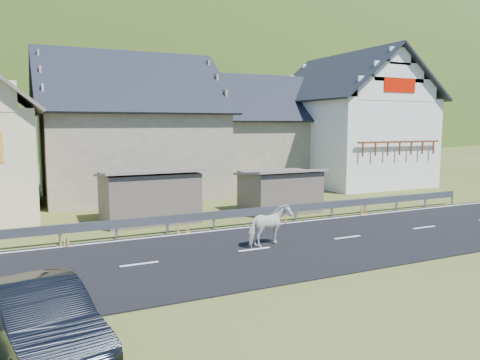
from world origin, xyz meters
TOP-DOWN VIEW (x-y plane):
  - ground at (0.00, 0.00)m, footprint 160.00×160.00m
  - road at (0.00, 0.00)m, footprint 60.00×7.00m
  - lane_markings at (0.00, 0.00)m, footprint 60.00×6.60m
  - guardrail at (-0.00, 3.68)m, footprint 28.10×0.09m
  - shed_left at (-2.00, 6.50)m, footprint 4.30×3.30m
  - shed_right at (4.50, 6.00)m, footprint 3.80×2.90m
  - house_stone_a at (-1.00, 15.00)m, footprint 10.80×9.80m
  - house_stone_b at (9.00, 17.00)m, footprint 9.80×8.80m
  - house_white at (15.00, 14.00)m, footprint 8.80×10.80m
  - mountain at (5.00, 180.00)m, footprint 440.00×280.00m
  - horse at (0.74, 0.26)m, footprint 1.22×1.85m
  - car at (-6.99, -4.89)m, footprint 2.38×4.53m

SIDE VIEW (x-z plane):
  - mountain at x=5.00m, z-range -150.00..110.00m
  - ground at x=0.00m, z-range 0.00..0.00m
  - road at x=0.00m, z-range 0.00..0.04m
  - lane_markings at x=0.00m, z-range 0.04..0.05m
  - guardrail at x=0.00m, z-range 0.19..0.94m
  - car at x=-6.99m, z-range 0.00..1.42m
  - horse at x=0.74m, z-range 0.04..1.47m
  - shed_right at x=4.50m, z-range -0.10..2.10m
  - shed_left at x=-2.00m, z-range -0.10..2.30m
  - house_stone_b at x=9.00m, z-range 0.19..8.29m
  - house_stone_a at x=-1.00m, z-range 0.18..9.08m
  - house_white at x=15.00m, z-range 0.21..9.91m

